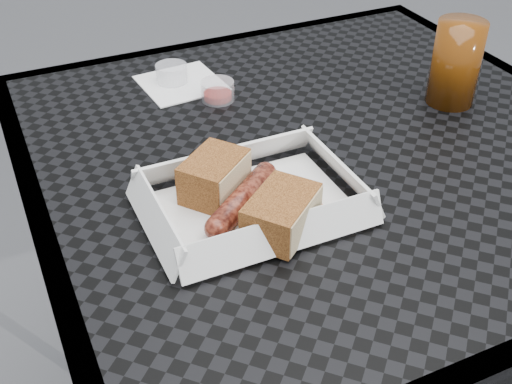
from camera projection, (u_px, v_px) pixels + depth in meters
patio_table at (324, 186)px, 0.92m from camera, size 0.80×0.80×0.74m
food_tray at (252, 207)px, 0.75m from camera, size 0.22×0.15×0.00m
bratwurst at (242, 199)px, 0.74m from camera, size 0.12×0.10×0.03m
bread_near at (214, 177)px, 0.75m from camera, size 0.10×0.09×0.05m
bread_far at (281, 214)px, 0.70m from camera, size 0.11×0.10×0.05m
veg_garnish at (305, 210)px, 0.74m from camera, size 0.03×0.03×0.00m
napkin at (181, 83)px, 1.01m from camera, size 0.13×0.13×0.00m
condiment_cup_sauce at (218, 91)px, 0.96m from camera, size 0.05×0.05×0.03m
condiment_cup_empty at (172, 74)px, 1.01m from camera, size 0.05×0.05×0.03m
drink_glass at (456, 63)px, 0.93m from camera, size 0.07×0.07×0.13m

